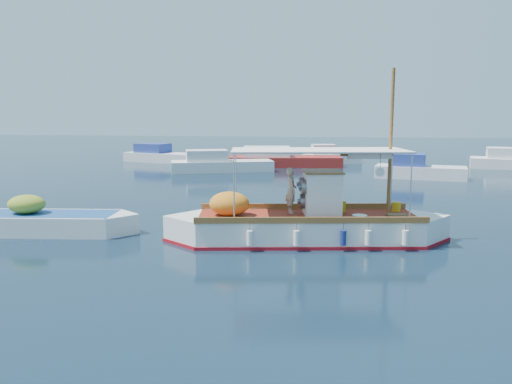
# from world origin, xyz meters

# --- Properties ---
(ground) EXTENTS (160.00, 160.00, 0.00)m
(ground) POSITION_xyz_m (0.00, 0.00, 0.00)
(ground) COLOR black
(ground) RESTS_ON ground
(fishing_caique) EXTENTS (9.25, 3.64, 5.73)m
(fishing_caique) POSITION_xyz_m (0.51, -0.56, 0.50)
(fishing_caique) COLOR white
(fishing_caique) RESTS_ON ground
(dinghy) EXTENTS (6.27, 2.32, 1.54)m
(dinghy) POSITION_xyz_m (-8.42, -0.88, 0.32)
(dinghy) COLOR white
(dinghy) RESTS_ON ground
(bg_boat_nw) EXTENTS (7.70, 4.66, 1.80)m
(bg_boat_nw) POSITION_xyz_m (-6.98, 18.75, 0.49)
(bg_boat_nw) COLOR silver
(bg_boat_nw) RESTS_ON ground
(bg_boat_n) EXTENTS (9.47, 4.06, 1.80)m
(bg_boat_n) POSITION_xyz_m (-3.01, 23.30, 0.49)
(bg_boat_n) COLOR maroon
(bg_boat_n) RESTS_ON ground
(bg_boat_ne) EXTENTS (5.96, 3.26, 1.80)m
(bg_boat_ne) POSITION_xyz_m (6.73, 17.16, 0.49)
(bg_boat_ne) COLOR silver
(bg_boat_ne) RESTS_ON ground
(bg_boat_far_w) EXTENTS (7.29, 4.25, 1.80)m
(bg_boat_far_w) POSITION_xyz_m (-13.93, 25.66, 0.49)
(bg_boat_far_w) COLOR silver
(bg_boat_far_w) RESTS_ON ground
(bg_boat_far_n) EXTENTS (5.13, 2.88, 1.80)m
(bg_boat_far_n) POSITION_xyz_m (0.92, 26.86, 0.49)
(bg_boat_far_n) COLOR silver
(bg_boat_far_n) RESTS_ON ground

